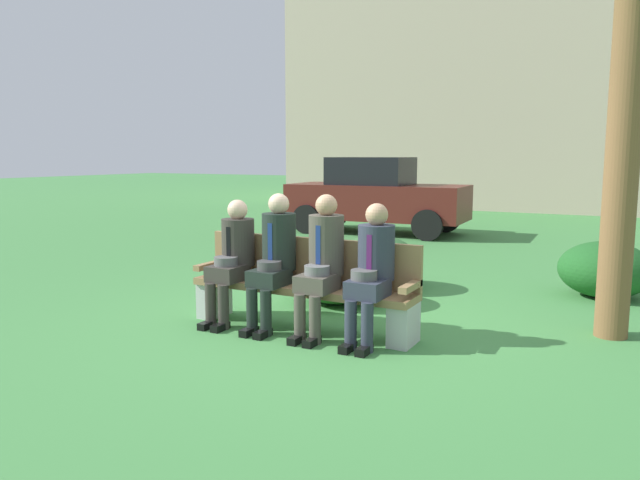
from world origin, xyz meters
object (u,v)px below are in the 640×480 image
object	(u,v)px
park_bench	(304,285)
parked_car_near	(376,195)
seated_man_leftmost	(233,255)
seated_man_centerleft	(274,254)
seated_man_rightmost	(372,266)
shrub_far_lawn	(338,274)
building_backdrop	(514,57)
seated_man_centerright	(322,258)
shrub_near_bench	(605,270)
shrub_mid_lawn	(377,262)

from	to	relation	value
park_bench	parked_car_near	xyz separation A→B (m)	(-2.30, 7.35, 0.40)
seated_man_leftmost	seated_man_centerleft	bearing A→B (deg)	0.89
park_bench	seated_man_leftmost	xyz separation A→B (m)	(-0.77, -0.14, 0.27)
seated_man_rightmost	shrub_far_lawn	bearing A→B (deg)	127.78
seated_man_rightmost	parked_car_near	distance (m)	8.10
parked_car_near	building_backdrop	bearing A→B (deg)	85.89
seated_man_leftmost	building_backdrop	distance (m)	19.06
seated_man_rightmost	building_backdrop	size ratio (longest dim) A/B	0.09
seated_man_centerright	parked_car_near	distance (m)	7.91
park_bench	seated_man_centerright	bearing A→B (deg)	-25.75
seated_man_centerleft	parked_car_near	xyz separation A→B (m)	(-2.04, 7.48, 0.09)
park_bench	shrub_near_bench	size ratio (longest dim) A/B	2.15
parked_car_near	building_backdrop	distance (m)	11.89
seated_man_centerleft	seated_man_rightmost	xyz separation A→B (m)	(1.05, -0.01, -0.03)
seated_man_rightmost	seated_man_leftmost	bearing A→B (deg)	-179.92
seated_man_leftmost	seated_man_centerleft	xyz separation A→B (m)	(0.50, 0.01, 0.04)
seated_man_centerleft	parked_car_near	distance (m)	7.75
park_bench	shrub_near_bench	xyz separation A→B (m)	(2.59, 2.88, -0.09)
parked_car_near	shrub_mid_lawn	bearing A→B (deg)	-67.06
shrub_far_lawn	parked_car_near	distance (m)	6.63
seated_man_centerleft	shrub_near_bench	bearing A→B (deg)	46.53
shrub_far_lawn	building_backdrop	xyz separation A→B (m)	(-1.35, 17.26, 4.93)
seated_man_rightmost	shrub_mid_lawn	bearing A→B (deg)	111.22
park_bench	seated_man_centerleft	bearing A→B (deg)	-153.56
shrub_mid_lawn	shrub_far_lawn	size ratio (longest dim) A/B	0.99
park_bench	parked_car_near	size ratio (longest dim) A/B	0.59
shrub_mid_lawn	parked_car_near	size ratio (longest dim) A/B	0.28
seated_man_centerleft	parked_car_near	size ratio (longest dim) A/B	0.34
park_bench	shrub_far_lawn	xyz separation A→B (m)	(-0.16, 1.09, -0.09)
seated_man_leftmost	building_backdrop	xyz separation A→B (m)	(-0.75, 18.49, 4.57)
seated_man_centerright	shrub_far_lawn	bearing A→B (deg)	109.56
seated_man_rightmost	parked_car_near	xyz separation A→B (m)	(-3.09, 7.48, 0.12)
seated_man_centerright	seated_man_rightmost	bearing A→B (deg)	-0.72
park_bench	building_backdrop	distance (m)	19.03
park_bench	building_backdrop	world-z (taller)	building_backdrop
seated_man_centerright	building_backdrop	bearing A→B (deg)	95.51
seated_man_centerleft	shrub_far_lawn	xyz separation A→B (m)	(0.10, 1.22, -0.40)
shrub_far_lawn	shrub_near_bench	bearing A→B (deg)	32.98
park_bench	building_backdrop	xyz separation A→B (m)	(-1.51, 18.35, 4.84)
seated_man_leftmost	shrub_far_lawn	size ratio (longest dim) A/B	1.13
seated_man_leftmost	shrub_mid_lawn	world-z (taller)	seated_man_leftmost
shrub_mid_lawn	shrub_near_bench	bearing A→B (deg)	16.83
park_bench	seated_man_centerleft	world-z (taller)	seated_man_centerleft
seated_man_rightmost	shrub_near_bench	distance (m)	3.53
shrub_far_lawn	park_bench	bearing A→B (deg)	-81.46
seated_man_rightmost	building_backdrop	bearing A→B (deg)	97.09
shrub_mid_lawn	building_backdrop	bearing A→B (deg)	95.06
seated_man_rightmost	shrub_far_lawn	xyz separation A→B (m)	(-0.95, 1.23, -0.37)
seated_man_centerleft	shrub_mid_lawn	bearing A→B (deg)	84.99
shrub_mid_lawn	seated_man_leftmost	bearing A→B (deg)	-107.46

